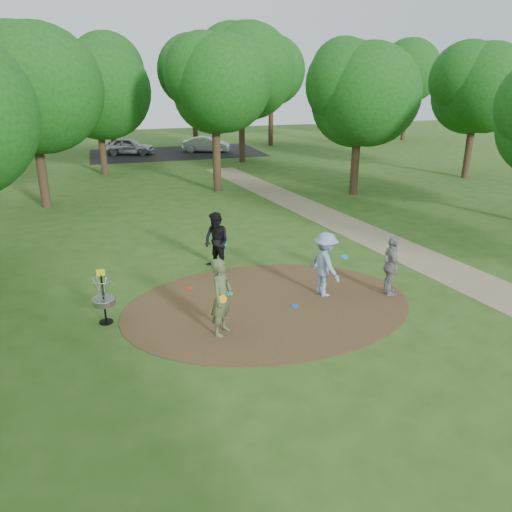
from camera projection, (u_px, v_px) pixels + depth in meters
name	position (u px, v px, depth m)	size (l,w,h in m)	color
ground	(268.00, 305.00, 14.39)	(100.00, 100.00, 0.00)	#2D5119
dirt_clearing	(268.00, 305.00, 14.39)	(8.40, 8.40, 0.02)	#47301C
footpath	(421.00, 259.00, 18.00)	(2.00, 40.00, 0.01)	#8C7A5B
parking_lot	(177.00, 153.00, 41.83)	(14.00, 8.00, 0.01)	black
player_observer_with_disc	(221.00, 297.00, 12.51)	(0.85, 0.89, 2.04)	#4F6037
player_throwing_with_disc	(325.00, 264.00, 14.75)	(1.22, 1.37, 1.96)	#809ABF
player_walking_with_disc	(217.00, 241.00, 16.79)	(1.12, 1.20, 1.96)	black
player_waiting_with_disc	(391.00, 266.00, 14.78)	(0.72, 1.16, 1.85)	gray
disc_ground_cyan	(229.00, 294.00, 15.10)	(0.22, 0.22, 0.02)	#17AABC
disc_ground_blue	(295.00, 306.00, 14.29)	(0.22, 0.22, 0.02)	blue
disc_ground_red	(190.00, 288.00, 15.48)	(0.22, 0.22, 0.02)	red
car_left	(129.00, 146.00, 40.72)	(1.60, 3.98, 1.36)	#A4A5AC
car_right	(206.00, 145.00, 41.99)	(1.35, 3.88, 1.28)	#A2A5A9
disc_golf_basket	(103.00, 293.00, 13.11)	(0.63, 0.63, 1.54)	black
tree_ring	(230.00, 100.00, 21.20)	(37.20, 46.22, 9.56)	#332316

